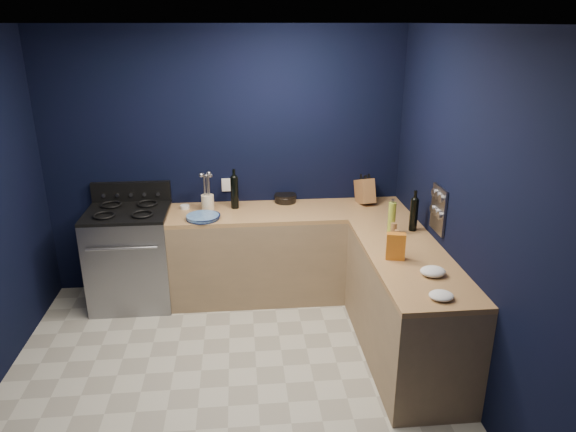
{
  "coord_description": "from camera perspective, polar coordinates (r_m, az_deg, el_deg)",
  "views": [
    {
      "loc": [
        0.14,
        -3.35,
        2.61
      ],
      "look_at": [
        0.55,
        1.0,
        1.0
      ],
      "focal_mm": 32.95,
      "sensor_mm": 36.0,
      "label": 1
    }
  ],
  "objects": [
    {
      "name": "oven_door",
      "position": [
        5.07,
        -17.12,
        -5.98
      ],
      "size": [
        0.59,
        0.02,
        0.42
      ],
      "primitive_type": "cube",
      "color": "black",
      "rests_on": "gas_range"
    },
    {
      "name": "cab_back",
      "position": [
        5.28,
        0.1,
        -4.16
      ],
      "size": [
        2.3,
        0.63,
        0.86
      ],
      "primitive_type": "cube",
      "color": "#8C7151",
      "rests_on": "floor"
    },
    {
      "name": "plate_stack",
      "position": [
        4.93,
        -9.19,
        -0.12
      ],
      "size": [
        0.39,
        0.39,
        0.04
      ],
      "primitive_type": "cylinder",
      "rotation": [
        0.0,
        0.0,
        -0.37
      ],
      "color": "#40579B",
      "rests_on": "top_back"
    },
    {
      "name": "top_right",
      "position": [
        4.23,
        12.99,
        -4.48
      ],
      "size": [
        0.63,
        1.67,
        0.04
      ],
      "primitive_type": "cube",
      "color": "brown",
      "rests_on": "cab_right"
    },
    {
      "name": "towel_front",
      "position": [
        3.94,
        15.37,
        -5.79
      ],
      "size": [
        0.2,
        0.18,
        0.06
      ],
      "primitive_type": "ellipsoid",
      "rotation": [
        0.0,
        0.0,
        -0.12
      ],
      "color": "white",
      "rests_on": "top_right"
    },
    {
      "name": "spice_jar_near",
      "position": [
        4.57,
        11.33,
        -1.41
      ],
      "size": [
        0.05,
        0.05,
        0.11
      ],
      "primitive_type": "cylinder",
      "rotation": [
        0.0,
        0.0,
        -0.05
      ],
      "color": "olive",
      "rests_on": "top_right"
    },
    {
      "name": "floor",
      "position": [
        4.26,
        -6.42,
        -17.92
      ],
      "size": [
        3.5,
        3.5,
        0.02
      ],
      "primitive_type": "cube",
      "color": "beige",
      "rests_on": "ground"
    },
    {
      "name": "backguard",
      "position": [
        5.42,
        -16.55,
        2.51
      ],
      "size": [
        0.76,
        0.06,
        0.2
      ],
      "primitive_type": "cube",
      "color": "black",
      "rests_on": "gas_range"
    },
    {
      "name": "cab_right",
      "position": [
        4.44,
        12.53,
        -9.77
      ],
      "size": [
        0.63,
        1.67,
        0.86
      ],
      "primitive_type": "cube",
      "color": "#8C7151",
      "rests_on": "floor"
    },
    {
      "name": "wall_outlet",
      "position": [
        5.32,
        -6.68,
        3.36
      ],
      "size": [
        0.09,
        0.02,
        0.13
      ],
      "primitive_type": "cube",
      "color": "white",
      "rests_on": "wall_back"
    },
    {
      "name": "top_back",
      "position": [
        5.11,
        0.1,
        0.44
      ],
      "size": [
        2.3,
        0.63,
        0.04
      ],
      "primitive_type": "cube",
      "color": "brown",
      "rests_on": "cab_back"
    },
    {
      "name": "crouton_bag",
      "position": [
        4.11,
        11.54,
        -3.23
      ],
      "size": [
        0.15,
        0.1,
        0.21
      ],
      "primitive_type": "cube",
      "rotation": [
        0.0,
        0.0,
        -0.23
      ],
      "color": "#B94319",
      "rests_on": "top_right"
    },
    {
      "name": "utensil_crock",
      "position": [
        5.14,
        -8.66,
        1.44
      ],
      "size": [
        0.15,
        0.15,
        0.15
      ],
      "primitive_type": "cylinder",
      "rotation": [
        0.0,
        0.0,
        -0.27
      ],
      "color": "beige",
      "rests_on": "top_back"
    },
    {
      "name": "oil_bottle",
      "position": [
        4.59,
        11.13,
        -0.21
      ],
      "size": [
        0.08,
        0.08,
        0.28
      ],
      "primitive_type": "cylinder",
      "rotation": [
        0.0,
        0.0,
        0.25
      ],
      "color": "#95A931",
      "rests_on": "top_right"
    },
    {
      "name": "wall_front",
      "position": [
        2.07,
        -8.47,
        -19.45
      ],
      "size": [
        3.5,
        0.02,
        2.6
      ],
      "primitive_type": "cube",
      "color": "black",
      "rests_on": "ground"
    },
    {
      "name": "wine_bottle_back",
      "position": [
        5.14,
        -5.79,
        2.51
      ],
      "size": [
        0.09,
        0.09,
        0.31
      ],
      "primitive_type": "cylinder",
      "rotation": [
        0.0,
        0.0,
        0.26
      ],
      "color": "black",
      "rests_on": "top_back"
    },
    {
      "name": "ramekin",
      "position": [
        5.24,
        -11.07,
        0.97
      ],
      "size": [
        0.1,
        0.1,
        0.03
      ],
      "primitive_type": "cylinder",
      "rotation": [
        0.0,
        0.0,
        -0.07
      ],
      "color": "white",
      "rests_on": "top_back"
    },
    {
      "name": "spice_jar_far",
      "position": [
        4.49,
        11.67,
        -2.01
      ],
      "size": [
        0.06,
        0.06,
        0.08
      ],
      "primitive_type": "cylinder",
      "rotation": [
        0.0,
        0.0,
        -0.4
      ],
      "color": "olive",
      "rests_on": "top_right"
    },
    {
      "name": "ceiling",
      "position": [
        3.35,
        -8.27,
        20.0
      ],
      "size": [
        3.5,
        3.5,
        0.02
      ],
      "primitive_type": "cube",
      "color": "silver",
      "rests_on": "ground"
    },
    {
      "name": "wall_back",
      "position": [
        5.28,
        -6.77,
        5.71
      ],
      "size": [
        3.5,
        0.02,
        2.6
      ],
      "primitive_type": "cube",
      "color": "black",
      "rests_on": "ground"
    },
    {
      "name": "wall_right",
      "position": [
        3.95,
        19.21,
        -0.35
      ],
      "size": [
        0.02,
        3.5,
        2.6
      ],
      "primitive_type": "cube",
      "color": "black",
      "rests_on": "ground"
    },
    {
      "name": "towel_end",
      "position": [
        3.64,
        16.21,
        -8.24
      ],
      "size": [
        0.17,
        0.16,
        0.05
      ],
      "primitive_type": "ellipsoid",
      "rotation": [
        0.0,
        0.0,
        0.05
      ],
      "color": "white",
      "rests_on": "top_right"
    },
    {
      "name": "spice_panel",
      "position": [
        4.45,
        15.93,
        0.67
      ],
      "size": [
        0.02,
        0.28,
        0.38
      ],
      "primitive_type": "cube",
      "color": "gray",
      "rests_on": "wall_right"
    },
    {
      "name": "lemon_basket",
      "position": [
        5.32,
        -0.29,
        1.94
      ],
      "size": [
        0.28,
        0.28,
        0.08
      ],
      "primitive_type": "cylinder",
      "rotation": [
        0.0,
        0.0,
        0.4
      ],
      "color": "black",
      "rests_on": "top_back"
    },
    {
      "name": "wine_bottle_right",
      "position": [
        4.69,
        13.41,
        0.11
      ],
      "size": [
        0.07,
        0.07,
        0.28
      ],
      "primitive_type": "cylinder",
      "rotation": [
        0.0,
        0.0,
        -0.01
      ],
      "color": "black",
      "rests_on": "top_right"
    },
    {
      "name": "cooktop",
      "position": [
        5.17,
        -17.02,
        0.39
      ],
      "size": [
        0.76,
        0.66,
        0.03
      ],
      "primitive_type": "cube",
      "color": "black",
      "rests_on": "gas_range"
    },
    {
      "name": "knife_block",
      "position": [
        5.33,
        8.29,
        2.66
      ],
      "size": [
        0.18,
        0.3,
        0.3
      ],
      "primitive_type": "cube",
      "rotation": [
        -0.31,
        0.0,
        0.18
      ],
      "color": "brown",
      "rests_on": "top_back"
    },
    {
      "name": "gas_range",
      "position": [
        5.34,
        -16.5,
        -4.4
      ],
      "size": [
        0.76,
        0.66,
        0.92
      ],
      "primitive_type": "cube",
      "color": "gray",
      "rests_on": "floor"
    }
  ]
}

